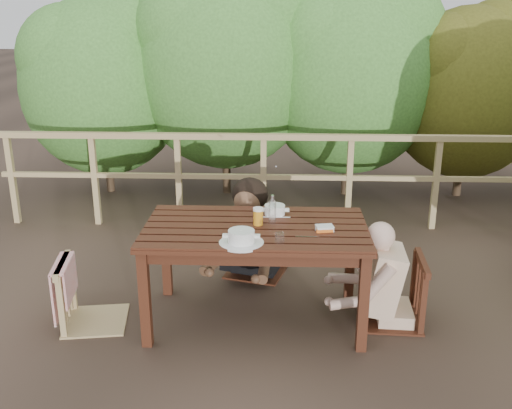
{
  "coord_description": "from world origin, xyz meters",
  "views": [
    {
      "loc": [
        0.16,
        -3.92,
        2.24
      ],
      "look_at": [
        0.0,
        0.05,
        0.9
      ],
      "focal_mm": 41.03,
      "sensor_mm": 36.0,
      "label": 1
    }
  ],
  "objects_px": {
    "chair_far": "(256,221)",
    "tumbler": "(280,239)",
    "butter_tub": "(324,229)",
    "chair_left": "(91,265)",
    "bottle": "(272,210)",
    "chair_right": "(394,262)",
    "woman": "(256,197)",
    "beer_glass": "(258,217)",
    "table": "(256,275)",
    "diner_right": "(400,241)",
    "soup_far": "(275,211)",
    "soup_near": "(241,237)"
  },
  "relations": [
    {
      "from": "beer_glass",
      "to": "chair_left",
      "type": "bearing_deg",
      "value": -174.61
    },
    {
      "from": "woman",
      "to": "chair_right",
      "type": "bearing_deg",
      "value": 157.4
    },
    {
      "from": "chair_left",
      "to": "chair_far",
      "type": "distance_m",
      "value": 1.49
    },
    {
      "from": "beer_glass",
      "to": "tumbler",
      "type": "distance_m",
      "value": 0.36
    },
    {
      "from": "soup_far",
      "to": "butter_tub",
      "type": "distance_m",
      "value": 0.48
    },
    {
      "from": "diner_right",
      "to": "tumbler",
      "type": "height_order",
      "value": "diner_right"
    },
    {
      "from": "chair_far",
      "to": "butter_tub",
      "type": "xyz_separation_m",
      "value": [
        0.52,
        -0.91,
        0.28
      ]
    },
    {
      "from": "tumbler",
      "to": "chair_far",
      "type": "bearing_deg",
      "value": 100.07
    },
    {
      "from": "chair_far",
      "to": "bottle",
      "type": "distance_m",
      "value": 0.86
    },
    {
      "from": "chair_left",
      "to": "table",
      "type": "bearing_deg",
      "value": -94.5
    },
    {
      "from": "table",
      "to": "bottle",
      "type": "bearing_deg",
      "value": 29.25
    },
    {
      "from": "butter_tub",
      "to": "diner_right",
      "type": "bearing_deg",
      "value": 1.94
    },
    {
      "from": "bottle",
      "to": "tumbler",
      "type": "xyz_separation_m",
      "value": [
        0.05,
        -0.36,
        -0.07
      ]
    },
    {
      "from": "beer_glass",
      "to": "chair_far",
      "type": "bearing_deg",
      "value": 93.23
    },
    {
      "from": "tumbler",
      "to": "diner_right",
      "type": "bearing_deg",
      "value": 20.97
    },
    {
      "from": "soup_far",
      "to": "bottle",
      "type": "distance_m",
      "value": 0.2
    },
    {
      "from": "chair_far",
      "to": "soup_far",
      "type": "xyz_separation_m",
      "value": [
        0.16,
        -0.58,
        0.3
      ]
    },
    {
      "from": "chair_far",
      "to": "butter_tub",
      "type": "bearing_deg",
      "value": -44.97
    },
    {
      "from": "woman",
      "to": "bottle",
      "type": "height_order",
      "value": "woman"
    },
    {
      "from": "chair_left",
      "to": "soup_near",
      "type": "bearing_deg",
      "value": -110.11
    },
    {
      "from": "table",
      "to": "chair_far",
      "type": "height_order",
      "value": "chair_far"
    },
    {
      "from": "woman",
      "to": "butter_tub",
      "type": "xyz_separation_m",
      "value": [
        0.52,
        -0.93,
        0.07
      ]
    },
    {
      "from": "chair_left",
      "to": "woman",
      "type": "bearing_deg",
      "value": -59.8
    },
    {
      "from": "woman",
      "to": "soup_far",
      "type": "bearing_deg",
      "value": 120.74
    },
    {
      "from": "woman",
      "to": "butter_tub",
      "type": "distance_m",
      "value": 1.07
    },
    {
      "from": "chair_far",
      "to": "soup_far",
      "type": "relative_size",
      "value": 3.71
    },
    {
      "from": "bottle",
      "to": "tumbler",
      "type": "bearing_deg",
      "value": -81.48
    },
    {
      "from": "chair_far",
      "to": "tumbler",
      "type": "height_order",
      "value": "chair_far"
    },
    {
      "from": "soup_near",
      "to": "bottle",
      "type": "distance_m",
      "value": 0.43
    },
    {
      "from": "diner_right",
      "to": "beer_glass",
      "type": "relative_size",
      "value": 8.96
    },
    {
      "from": "bottle",
      "to": "butter_tub",
      "type": "distance_m",
      "value": 0.4
    },
    {
      "from": "beer_glass",
      "to": "soup_near",
      "type": "bearing_deg",
      "value": -106.38
    },
    {
      "from": "table",
      "to": "soup_far",
      "type": "relative_size",
      "value": 6.12
    },
    {
      "from": "soup_near",
      "to": "tumbler",
      "type": "relative_size",
      "value": 3.85
    },
    {
      "from": "diner_right",
      "to": "butter_tub",
      "type": "xyz_separation_m",
      "value": [
        -0.56,
        -0.11,
        0.13
      ]
    },
    {
      "from": "chair_right",
      "to": "soup_far",
      "type": "distance_m",
      "value": 0.96
    },
    {
      "from": "soup_far",
      "to": "butter_tub",
      "type": "xyz_separation_m",
      "value": [
        0.35,
        -0.33,
        -0.02
      ]
    },
    {
      "from": "beer_glass",
      "to": "chair_right",
      "type": "bearing_deg",
      "value": 0.62
    },
    {
      "from": "chair_right",
      "to": "soup_far",
      "type": "height_order",
      "value": "chair_right"
    },
    {
      "from": "table",
      "to": "diner_right",
      "type": "xyz_separation_m",
      "value": [
        1.04,
        0.04,
        0.27
      ]
    },
    {
      "from": "beer_glass",
      "to": "bottle",
      "type": "bearing_deg",
      "value": 21.52
    },
    {
      "from": "chair_right",
      "to": "diner_right",
      "type": "bearing_deg",
      "value": 93.4
    },
    {
      "from": "woman",
      "to": "soup_far",
      "type": "relative_size",
      "value": 5.3
    },
    {
      "from": "chair_far",
      "to": "chair_right",
      "type": "height_order",
      "value": "chair_far"
    },
    {
      "from": "chair_far",
      "to": "soup_near",
      "type": "xyz_separation_m",
      "value": [
        -0.05,
        -1.15,
        0.31
      ]
    },
    {
      "from": "chair_left",
      "to": "butter_tub",
      "type": "height_order",
      "value": "chair_left"
    },
    {
      "from": "chair_left",
      "to": "beer_glass",
      "type": "height_order",
      "value": "chair_left"
    },
    {
      "from": "butter_tub",
      "to": "tumbler",
      "type": "bearing_deg",
      "value": -154.38
    },
    {
      "from": "chair_right",
      "to": "tumbler",
      "type": "relative_size",
      "value": 12.14
    },
    {
      "from": "chair_far",
      "to": "chair_right",
      "type": "distance_m",
      "value": 1.31
    }
  ]
}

